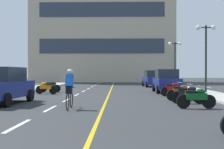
% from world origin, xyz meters
% --- Properties ---
extents(ground_plane, '(140.00, 140.00, 0.00)m').
position_xyz_m(ground_plane, '(0.00, 21.00, 0.00)').
color(ground_plane, '#2D3033').
extents(curb_left, '(2.40, 72.00, 0.12)m').
position_xyz_m(curb_left, '(-7.20, 24.00, 0.06)').
color(curb_left, '#A8A8A3').
rests_on(curb_left, ground).
extents(curb_right, '(2.40, 72.00, 0.12)m').
position_xyz_m(curb_right, '(7.20, 24.00, 0.06)').
color(curb_right, '#A8A8A3').
rests_on(curb_right, ground).
extents(lane_dash_1, '(0.14, 2.20, 0.01)m').
position_xyz_m(lane_dash_1, '(-2.00, 6.00, 0.00)').
color(lane_dash_1, silver).
rests_on(lane_dash_1, ground).
extents(lane_dash_2, '(0.14, 2.20, 0.01)m').
position_xyz_m(lane_dash_2, '(-2.00, 10.00, 0.00)').
color(lane_dash_2, silver).
rests_on(lane_dash_2, ground).
extents(lane_dash_3, '(0.14, 2.20, 0.01)m').
position_xyz_m(lane_dash_3, '(-2.00, 14.00, 0.00)').
color(lane_dash_3, silver).
rests_on(lane_dash_3, ground).
extents(lane_dash_4, '(0.14, 2.20, 0.01)m').
position_xyz_m(lane_dash_4, '(-2.00, 18.00, 0.00)').
color(lane_dash_4, silver).
rests_on(lane_dash_4, ground).
extents(lane_dash_5, '(0.14, 2.20, 0.01)m').
position_xyz_m(lane_dash_5, '(-2.00, 22.00, 0.00)').
color(lane_dash_5, silver).
rests_on(lane_dash_5, ground).
extents(lane_dash_6, '(0.14, 2.20, 0.01)m').
position_xyz_m(lane_dash_6, '(-2.00, 26.00, 0.00)').
color(lane_dash_6, silver).
rests_on(lane_dash_6, ground).
extents(lane_dash_7, '(0.14, 2.20, 0.01)m').
position_xyz_m(lane_dash_7, '(-2.00, 30.00, 0.00)').
color(lane_dash_7, silver).
rests_on(lane_dash_7, ground).
extents(lane_dash_8, '(0.14, 2.20, 0.01)m').
position_xyz_m(lane_dash_8, '(-2.00, 34.00, 0.00)').
color(lane_dash_8, silver).
rests_on(lane_dash_8, ground).
extents(lane_dash_9, '(0.14, 2.20, 0.01)m').
position_xyz_m(lane_dash_9, '(-2.00, 38.00, 0.00)').
color(lane_dash_9, silver).
rests_on(lane_dash_9, ground).
extents(lane_dash_10, '(0.14, 2.20, 0.01)m').
position_xyz_m(lane_dash_10, '(-2.00, 42.00, 0.00)').
color(lane_dash_10, silver).
rests_on(lane_dash_10, ground).
extents(lane_dash_11, '(0.14, 2.20, 0.01)m').
position_xyz_m(lane_dash_11, '(-2.00, 46.00, 0.00)').
color(lane_dash_11, silver).
rests_on(lane_dash_11, ground).
extents(centre_line_yellow, '(0.12, 66.00, 0.01)m').
position_xyz_m(centre_line_yellow, '(0.25, 24.00, 0.00)').
color(centre_line_yellow, gold).
rests_on(centre_line_yellow, ground).
extents(office_building, '(24.29, 6.25, 19.85)m').
position_xyz_m(office_building, '(-1.75, 48.07, 9.92)').
color(office_building, '#BCAD93').
rests_on(office_building, ground).
extents(street_lamp_mid, '(1.46, 0.36, 4.92)m').
position_xyz_m(street_lamp_mid, '(7.33, 19.01, 3.74)').
color(street_lamp_mid, black).
rests_on(street_lamp_mid, curb_right).
extents(street_lamp_far, '(1.46, 0.36, 4.85)m').
position_xyz_m(street_lamp_far, '(7.20, 29.88, 3.69)').
color(street_lamp_far, black).
rests_on(street_lamp_far, curb_right).
extents(parked_car_near, '(2.16, 4.31, 1.82)m').
position_xyz_m(parked_car_near, '(-4.80, 11.93, 0.92)').
color(parked_car_near, black).
rests_on(parked_car_near, ground).
extents(parked_car_mid, '(1.96, 4.22, 1.82)m').
position_xyz_m(parked_car_mid, '(4.71, 20.55, 0.92)').
color(parked_car_mid, black).
rests_on(parked_car_mid, ground).
extents(parked_car_far, '(2.12, 4.29, 1.82)m').
position_xyz_m(parked_car_far, '(4.73, 30.15, 0.92)').
color(parked_car_far, black).
rests_on(parked_car_far, ground).
extents(motorcycle_3, '(1.70, 0.60, 0.92)m').
position_xyz_m(motorcycle_3, '(4.26, 10.19, 0.47)').
color(motorcycle_3, black).
rests_on(motorcycle_3, ground).
extents(motorcycle_4, '(1.68, 0.65, 0.92)m').
position_xyz_m(motorcycle_4, '(4.40, 12.25, 0.47)').
color(motorcycle_4, black).
rests_on(motorcycle_4, ground).
extents(motorcycle_5, '(1.67, 0.69, 0.92)m').
position_xyz_m(motorcycle_5, '(4.41, 13.92, 0.47)').
color(motorcycle_5, black).
rests_on(motorcycle_5, ground).
extents(motorcycle_6, '(1.65, 0.77, 0.92)m').
position_xyz_m(motorcycle_6, '(4.52, 17.06, 0.47)').
color(motorcycle_6, black).
rests_on(motorcycle_6, ground).
extents(motorcycle_7, '(1.67, 0.71, 0.92)m').
position_xyz_m(motorcycle_7, '(-4.31, 18.58, 0.47)').
color(motorcycle_7, black).
rests_on(motorcycle_7, ground).
extents(motorcycle_8, '(1.70, 0.60, 0.92)m').
position_xyz_m(motorcycle_8, '(-4.51, 20.57, 0.47)').
color(motorcycle_8, black).
rests_on(motorcycle_8, ground).
extents(cyclist_rider, '(0.42, 1.77, 1.71)m').
position_xyz_m(cyclist_rider, '(-1.18, 10.04, 0.89)').
color(cyclist_rider, black).
rests_on(cyclist_rider, ground).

